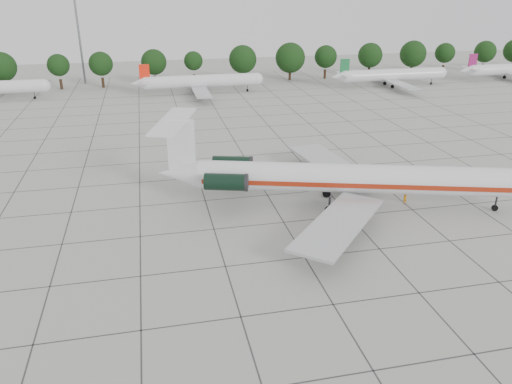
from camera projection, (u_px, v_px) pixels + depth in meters
ground at (284, 222)px, 56.75m from camera, size 260.00×260.00×0.00m
apron_joints at (256, 176)px, 70.24m from camera, size 170.00×170.00×0.02m
main_airliner at (335, 178)px, 59.54m from camera, size 43.71×33.53×10.44m
ground_crew at (405, 198)px, 61.26m from camera, size 0.68×0.57×1.59m
bg_airliner_c at (201, 81)px, 120.40m from camera, size 28.24×27.20×7.40m
bg_airliner_d at (392, 75)px, 128.59m from camera, size 28.24×27.20×7.40m
tree_line at (154, 62)px, 128.55m from camera, size 249.86×8.44×10.22m
floodlight_mast at (78, 27)px, 128.00m from camera, size 1.60×1.60×25.45m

